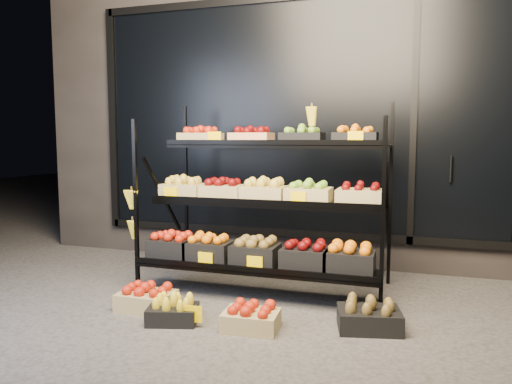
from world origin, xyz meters
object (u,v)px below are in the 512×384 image
(floor_crate_left, at_px, (146,298))
(floor_crate_midright, at_px, (251,317))
(floor_crate_midleft, at_px, (173,311))
(display_rack, at_px, (263,202))

(floor_crate_left, relative_size, floor_crate_midright, 1.04)
(floor_crate_left, xyz_separation_m, floor_crate_midleft, (0.32, -0.18, -0.01))
(display_rack, distance_m, floor_crate_midright, 1.16)
(floor_crate_midleft, bearing_deg, display_rack, 51.74)
(floor_crate_midright, bearing_deg, floor_crate_left, 167.62)
(display_rack, bearing_deg, floor_crate_midleft, -112.52)
(display_rack, bearing_deg, floor_crate_left, -132.72)
(display_rack, distance_m, floor_crate_midleft, 1.25)
(display_rack, height_order, floor_crate_left, display_rack)
(floor_crate_midleft, bearing_deg, floor_crate_left, 135.24)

